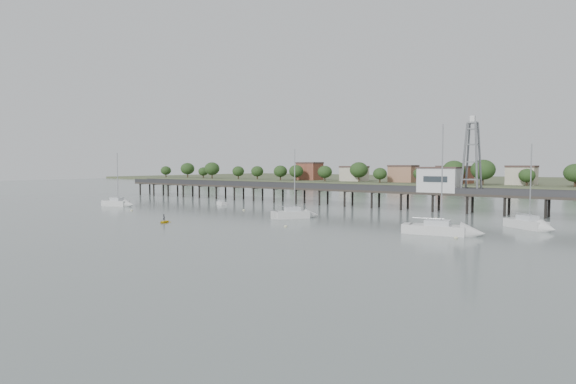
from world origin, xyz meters
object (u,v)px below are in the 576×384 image
sailboat_d (451,231)px  sailboat_a (121,204)px  sailboat_c (299,214)px  yellow_dinghy (164,223)px  lattice_tower (472,158)px  sailboat_e (534,225)px  white_tender (222,203)px  pier (336,190)px

sailboat_d → sailboat_a: 77.24m
sailboat_c → yellow_dinghy: size_ratio=5.05×
lattice_tower → sailboat_e: bearing=-53.2°
white_tender → yellow_dinghy: (17.19, -31.37, -0.39)m
sailboat_a → pier: bearing=25.9°
white_tender → pier: bearing=57.9°
lattice_tower → sailboat_c: lattice_tower is taller
sailboat_d → yellow_dinghy: size_ratio=6.21×
yellow_dinghy → white_tender: bearing=88.8°
sailboat_e → sailboat_d: sailboat_d is taller
lattice_tower → yellow_dinghy: size_ratio=5.88×
sailboat_a → sailboat_d: bearing=-13.8°
pier → sailboat_a: bearing=-140.6°
sailboat_d → sailboat_a: sailboat_d is taller
pier → yellow_dinghy: (-5.53, -47.07, -3.79)m
lattice_tower → yellow_dinghy: 60.91m
sailboat_d → white_tender: size_ratio=4.62×
pier → white_tender: (-22.72, -15.70, -3.40)m
pier → white_tender: size_ratio=42.39×
white_tender → sailboat_d: bearing=7.6°
pier → sailboat_c: sailboat_c is taller
sailboat_c → yellow_dinghy: bearing=-176.9°
sailboat_e → yellow_dinghy: 58.56m
sailboat_e → sailboat_a: 86.46m
sailboat_d → sailboat_c: bearing=159.3°
sailboat_e → white_tender: sailboat_e is taller
sailboat_a → sailboat_c: 48.17m
lattice_tower → sailboat_c: bearing=-129.5°
sailboat_d → yellow_dinghy: sailboat_d is taller
sailboat_a → lattice_tower: bearing=11.0°
lattice_tower → sailboat_d: lattice_tower is taller
sailboat_a → white_tender: (16.58, 16.57, -0.25)m
sailboat_a → yellow_dinghy: (33.77, -14.80, -0.64)m
lattice_tower → pier: bearing=-180.0°
pier → yellow_dinghy: size_ratio=56.90×
white_tender → yellow_dinghy: size_ratio=1.34×
sailboat_c → lattice_tower: bearing=-0.3°
sailboat_a → yellow_dinghy: sailboat_a is taller
sailboat_e → sailboat_a: bearing=-135.8°
sailboat_a → sailboat_c: (47.95, 4.59, -0.00)m
sailboat_e → sailboat_d: bearing=-86.6°
pier → lattice_tower: (31.50, 0.00, 7.31)m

